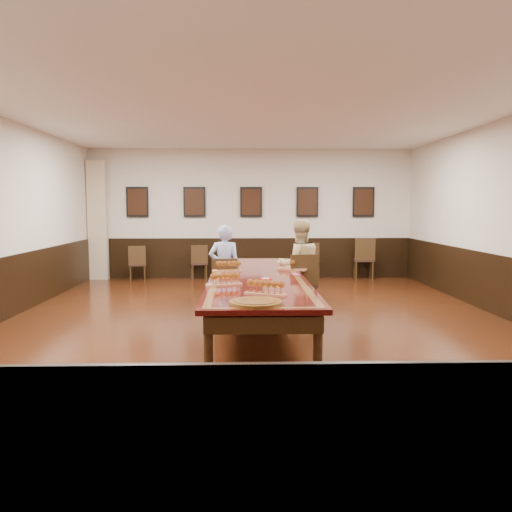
{
  "coord_description": "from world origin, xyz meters",
  "views": [
    {
      "loc": [
        -0.22,
        -7.46,
        1.8
      ],
      "look_at": [
        0.0,
        0.5,
        1.0
      ],
      "focal_mm": 35.0,
      "sensor_mm": 36.0,
      "label": 1
    }
  ],
  "objects_px": {
    "chair_woman": "(301,283)",
    "spare_chair_d": "(364,258)",
    "carved_platter": "(256,302)",
    "spare_chair_b": "(199,262)",
    "person_woman": "(299,266)",
    "person_man": "(225,268)",
    "chair_man": "(225,284)",
    "spare_chair_a": "(137,263)",
    "spare_chair_c": "(311,261)",
    "conference_table": "(257,285)"
  },
  "relations": [
    {
      "from": "spare_chair_b",
      "to": "conference_table",
      "type": "relative_size",
      "value": 0.17
    },
    {
      "from": "person_woman",
      "to": "spare_chair_a",
      "type": "bearing_deg",
      "value": -55.36
    },
    {
      "from": "chair_woman",
      "to": "chair_man",
      "type": "bearing_deg",
      "value": -15.82
    },
    {
      "from": "chair_woman",
      "to": "person_woman",
      "type": "xyz_separation_m",
      "value": [
        -0.02,
        0.11,
        0.28
      ]
    },
    {
      "from": "spare_chair_a",
      "to": "conference_table",
      "type": "xyz_separation_m",
      "value": [
        2.75,
        -4.54,
        0.18
      ]
    },
    {
      "from": "chair_woman",
      "to": "spare_chair_d",
      "type": "height_order",
      "value": "spare_chair_d"
    },
    {
      "from": "person_man",
      "to": "person_woman",
      "type": "distance_m",
      "value": 1.29
    },
    {
      "from": "chair_man",
      "to": "person_man",
      "type": "xyz_separation_m",
      "value": [
        -0.0,
        0.1,
        0.28
      ]
    },
    {
      "from": "spare_chair_a",
      "to": "spare_chair_c",
      "type": "distance_m",
      "value": 4.22
    },
    {
      "from": "spare_chair_d",
      "to": "conference_table",
      "type": "distance_m",
      "value": 5.43
    },
    {
      "from": "chair_woman",
      "to": "spare_chair_c",
      "type": "height_order",
      "value": "chair_woman"
    },
    {
      "from": "chair_woman",
      "to": "spare_chair_a",
      "type": "xyz_separation_m",
      "value": [
        -3.52,
        3.68,
        -0.08
      ]
    },
    {
      "from": "chair_man",
      "to": "person_woman",
      "type": "bearing_deg",
      "value": 176.04
    },
    {
      "from": "person_man",
      "to": "spare_chair_a",
      "type": "bearing_deg",
      "value": -59.7
    },
    {
      "from": "conference_table",
      "to": "spare_chair_a",
      "type": "bearing_deg",
      "value": 121.21
    },
    {
      "from": "chair_woman",
      "to": "carved_platter",
      "type": "relative_size",
      "value": 1.37
    },
    {
      "from": "chair_man",
      "to": "person_man",
      "type": "distance_m",
      "value": 0.29
    },
    {
      "from": "chair_man",
      "to": "spare_chair_a",
      "type": "relative_size",
      "value": 1.08
    },
    {
      "from": "spare_chair_b",
      "to": "spare_chair_c",
      "type": "relative_size",
      "value": 0.94
    },
    {
      "from": "person_man",
      "to": "conference_table",
      "type": "distance_m",
      "value": 1.22
    },
    {
      "from": "spare_chair_c",
      "to": "spare_chair_d",
      "type": "xyz_separation_m",
      "value": [
        1.3,
        -0.01,
        0.06
      ]
    },
    {
      "from": "chair_man",
      "to": "spare_chair_c",
      "type": "relative_size",
      "value": 1.01
    },
    {
      "from": "spare_chair_d",
      "to": "conference_table",
      "type": "relative_size",
      "value": 0.21
    },
    {
      "from": "chair_woman",
      "to": "spare_chair_b",
      "type": "xyz_separation_m",
      "value": [
        -2.06,
        3.87,
        -0.08
      ]
    },
    {
      "from": "person_woman",
      "to": "conference_table",
      "type": "xyz_separation_m",
      "value": [
        -0.75,
        -0.96,
        -0.18
      ]
    },
    {
      "from": "spare_chair_d",
      "to": "person_man",
      "type": "distance_m",
      "value": 4.87
    },
    {
      "from": "spare_chair_d",
      "to": "person_man",
      "type": "relative_size",
      "value": 0.7
    },
    {
      "from": "chair_man",
      "to": "carved_platter",
      "type": "height_order",
      "value": "chair_man"
    },
    {
      "from": "spare_chair_b",
      "to": "spare_chair_c",
      "type": "distance_m",
      "value": 2.76
    },
    {
      "from": "spare_chair_b",
      "to": "carved_platter",
      "type": "xyz_separation_m",
      "value": [
        1.22,
        -6.93,
        0.34
      ]
    },
    {
      "from": "person_man",
      "to": "conference_table",
      "type": "height_order",
      "value": "person_man"
    },
    {
      "from": "person_woman",
      "to": "carved_platter",
      "type": "distance_m",
      "value": 3.27
    },
    {
      "from": "spare_chair_b",
      "to": "person_woman",
      "type": "xyz_separation_m",
      "value": [
        2.04,
        -3.77,
        0.36
      ]
    },
    {
      "from": "spare_chair_b",
      "to": "chair_man",
      "type": "bearing_deg",
      "value": 90.58
    },
    {
      "from": "person_woman",
      "to": "chair_woman",
      "type": "bearing_deg",
      "value": 90.0
    },
    {
      "from": "carved_platter",
      "to": "person_woman",
      "type": "bearing_deg",
      "value": 75.35
    },
    {
      "from": "chair_woman",
      "to": "spare_chair_b",
      "type": "bearing_deg",
      "value": -71.73
    },
    {
      "from": "spare_chair_d",
      "to": "person_woman",
      "type": "distance_m",
      "value": 4.23
    },
    {
      "from": "chair_man",
      "to": "spare_chair_a",
      "type": "xyz_separation_m",
      "value": [
        -2.23,
        3.54,
        -0.03
      ]
    },
    {
      "from": "spare_chair_a",
      "to": "carved_platter",
      "type": "height_order",
      "value": "spare_chair_a"
    },
    {
      "from": "chair_man",
      "to": "spare_chair_a",
      "type": "distance_m",
      "value": 4.19
    },
    {
      "from": "spare_chair_d",
      "to": "person_woman",
      "type": "height_order",
      "value": "person_woman"
    },
    {
      "from": "person_man",
      "to": "person_woman",
      "type": "xyz_separation_m",
      "value": [
        1.28,
        -0.13,
        0.05
      ]
    },
    {
      "from": "chair_man",
      "to": "person_man",
      "type": "relative_size",
      "value": 0.63
    },
    {
      "from": "spare_chair_a",
      "to": "conference_table",
      "type": "distance_m",
      "value": 5.31
    },
    {
      "from": "conference_table",
      "to": "spare_chair_c",
      "type": "bearing_deg",
      "value": 72.53
    },
    {
      "from": "chair_man",
      "to": "conference_table",
      "type": "distance_m",
      "value": 1.13
    },
    {
      "from": "spare_chair_d",
      "to": "carved_platter",
      "type": "xyz_separation_m",
      "value": [
        -2.85,
        -6.87,
        0.26
      ]
    },
    {
      "from": "spare_chair_d",
      "to": "carved_platter",
      "type": "bearing_deg",
      "value": 73.93
    },
    {
      "from": "chair_man",
      "to": "person_woman",
      "type": "relative_size",
      "value": 0.59
    }
  ]
}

